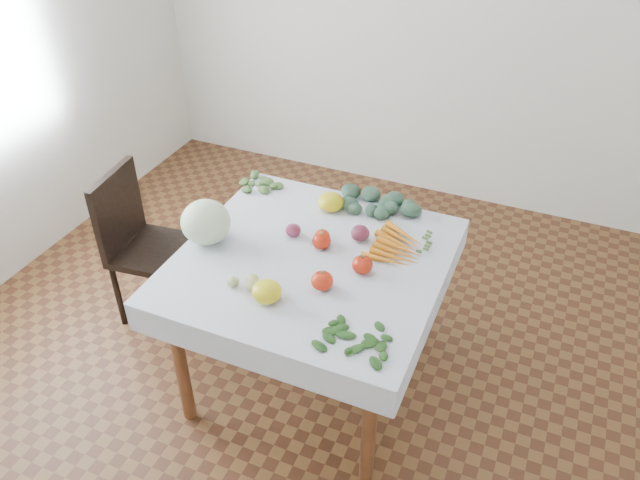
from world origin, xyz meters
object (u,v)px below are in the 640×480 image
(heirloom_back, at_px, (331,202))
(chair, at_px, (139,237))
(table, at_px, (312,276))
(carrot_bunch, at_px, (397,247))
(cabbage, at_px, (206,222))

(heirloom_back, bearing_deg, chair, -165.04)
(table, distance_m, carrot_bunch, 0.39)
(chair, relative_size, carrot_bunch, 2.85)
(table, xyz_separation_m, cabbage, (-0.48, -0.06, 0.20))
(cabbage, relative_size, carrot_bunch, 0.73)
(table, relative_size, carrot_bunch, 3.33)
(table, distance_m, cabbage, 0.52)
(table, bearing_deg, chair, 173.25)
(carrot_bunch, bearing_deg, heirloom_back, 154.20)
(chair, xyz_separation_m, carrot_bunch, (1.37, 0.07, 0.28))
(cabbage, xyz_separation_m, heirloom_back, (0.41, 0.45, -0.06))
(table, height_order, carrot_bunch, carrot_bunch)
(table, xyz_separation_m, chair, (-1.05, 0.12, -0.16))
(heirloom_back, relative_size, carrot_bunch, 0.42)
(chair, height_order, carrot_bunch, chair)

